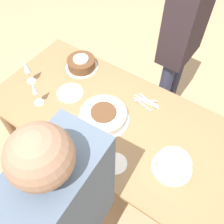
% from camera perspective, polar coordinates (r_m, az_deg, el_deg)
% --- Properties ---
extents(ground_plane, '(12.00, 12.00, 0.00)m').
position_cam_1_polar(ground_plane, '(2.39, 0.00, -11.08)').
color(ground_plane, tan).
extents(dining_table, '(1.80, 0.88, 0.72)m').
position_cam_1_polar(dining_table, '(1.84, 0.00, -2.69)').
color(dining_table, '#9E754C').
rests_on(dining_table, ground_plane).
extents(cake_center_white, '(0.36, 0.36, 0.08)m').
position_cam_1_polar(cake_center_white, '(1.73, -1.93, -0.80)').
color(cake_center_white, white).
rests_on(cake_center_white, dining_table).
extents(cake_front_chocolate, '(0.26, 0.26, 0.10)m').
position_cam_1_polar(cake_front_chocolate, '(2.08, -7.02, 10.96)').
color(cake_front_chocolate, white).
rests_on(cake_front_chocolate, dining_table).
extents(cake_back_decorated, '(0.25, 0.25, 0.08)m').
position_cam_1_polar(cake_back_decorated, '(1.58, 13.75, -11.62)').
color(cake_back_decorated, white).
rests_on(cake_back_decorated, dining_table).
extents(wine_glass_near, '(0.07, 0.07, 0.23)m').
position_cam_1_polar(wine_glass_near, '(1.81, -17.31, 4.99)').
color(wine_glass_near, silver).
rests_on(wine_glass_near, dining_table).
extents(wine_glass_far, '(0.07, 0.07, 0.23)m').
position_cam_1_polar(wine_glass_far, '(1.98, -19.02, 9.80)').
color(wine_glass_far, silver).
rests_on(wine_glass_far, dining_table).
extents(dessert_plate_left, '(0.15, 0.15, 0.01)m').
position_cam_1_polar(dessert_plate_left, '(1.58, 0.73, -11.68)').
color(dessert_plate_left, white).
rests_on(dessert_plate_left, dining_table).
extents(dessert_plate_right, '(0.20, 0.20, 0.01)m').
position_cam_1_polar(dessert_plate_right, '(1.92, -9.54, 4.33)').
color(dessert_plate_right, white).
rests_on(dessert_plate_right, dining_table).
extents(fork_pile, '(0.21, 0.12, 0.02)m').
position_cam_1_polar(fork_pile, '(1.85, 7.84, 2.33)').
color(fork_pile, silver).
rests_on(fork_pile, dining_table).
extents(person_cutting, '(0.23, 0.41, 1.59)m').
position_cam_1_polar(person_cutting, '(2.10, 15.84, 16.48)').
color(person_cutting, '#2D334C').
rests_on(person_cutting, ground_plane).
extents(person_watching, '(0.24, 0.41, 1.67)m').
position_cam_1_polar(person_watching, '(1.20, -9.58, -22.09)').
color(person_watching, '#4C4238').
rests_on(person_watching, ground_plane).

